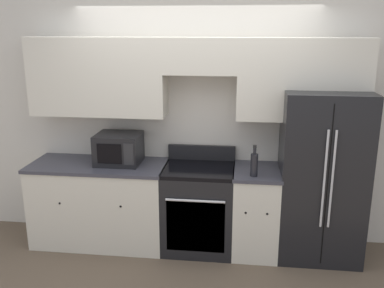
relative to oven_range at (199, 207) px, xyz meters
The scene contains 8 objects.
ground_plane 0.55m from the oven_range, 103.01° to the right, with size 12.00×12.00×0.00m, color brown.
wall_back 1.09m from the oven_range, 105.38° to the left, with size 8.00×0.39×2.60m.
lower_cabinets_left 1.07m from the oven_range, behind, with size 1.44×0.64×0.90m.
lower_cabinets_right 0.59m from the oven_range, ahead, with size 0.48×0.64×0.90m.
oven_range is the anchor object (origin of this frame).
refrigerator 1.29m from the oven_range, ahead, with size 0.82×0.76×1.71m.
microwave 1.05m from the oven_range, behind, with size 0.46×0.40×0.32m.
bottle 0.81m from the oven_range, 18.58° to the right, with size 0.07×0.07×0.31m.
Camera 1 is at (0.51, -3.83, 2.30)m, focal length 40.00 mm.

